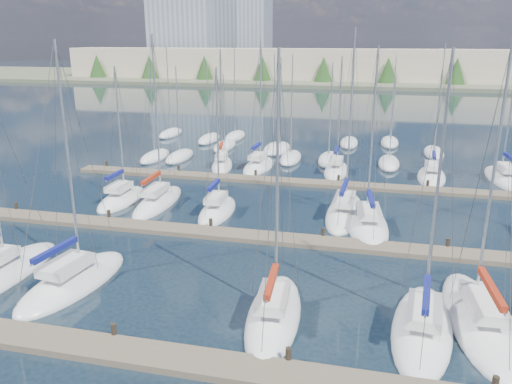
% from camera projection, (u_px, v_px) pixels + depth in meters
% --- Properties ---
extents(ground, '(400.00, 400.00, 0.00)m').
position_uv_depth(ground, '(326.00, 129.00, 74.89)').
color(ground, '#1A2834').
rests_on(ground, ground).
extents(dock_near, '(44.00, 1.93, 1.10)m').
position_uv_depth(dock_near, '(191.00, 362.00, 20.93)').
color(dock_near, '#6B5E4C').
rests_on(dock_near, ground).
extents(dock_mid, '(44.00, 1.93, 1.10)m').
position_uv_depth(dock_mid, '(263.00, 237.00, 33.95)').
color(dock_mid, '#6B5E4C').
rests_on(dock_mid, ground).
extents(dock_far, '(44.00, 1.93, 1.10)m').
position_uv_depth(dock_far, '(295.00, 182.00, 46.97)').
color(dock_far, '#6B5E4C').
rests_on(dock_far, ground).
extents(sailboat_i, '(2.73, 8.78, 14.20)m').
position_uv_depth(sailboat_i, '(158.00, 202.00, 41.21)').
color(sailboat_i, white).
rests_on(sailboat_i, ground).
extents(sailboat_c, '(4.09, 8.66, 13.86)m').
position_uv_depth(sailboat_c, '(73.00, 281.00, 27.76)').
color(sailboat_c, white).
rests_on(sailboat_c, ground).
extents(sailboat_l, '(3.83, 9.18, 13.42)m').
position_uv_depth(sailboat_l, '(367.00, 224.00, 36.23)').
color(sailboat_l, white).
rests_on(sailboat_l, ground).
extents(sailboat_k, '(3.08, 9.88, 14.64)m').
position_uv_depth(sailboat_k, '(344.00, 212.00, 38.89)').
color(sailboat_k, white).
rests_on(sailboat_k, ground).
extents(sailboat_j, '(2.64, 6.98, 11.87)m').
position_uv_depth(sailboat_j, '(217.00, 211.00, 39.08)').
color(sailboat_j, white).
rests_on(sailboat_j, ground).
extents(sailboat_e, '(3.70, 8.79, 13.55)m').
position_uv_depth(sailboat_e, '(422.00, 328.00, 23.29)').
color(sailboat_e, white).
rests_on(sailboat_e, ground).
extents(sailboat_d, '(3.12, 8.41, 13.52)m').
position_uv_depth(sailboat_d, '(274.00, 314.00, 24.44)').
color(sailboat_d, white).
rests_on(sailboat_d, ground).
extents(sailboat_h, '(2.64, 6.87, 11.79)m').
position_uv_depth(sailboat_h, '(122.00, 199.00, 41.90)').
color(sailboat_h, white).
rests_on(sailboat_h, ground).
extents(sailboat_r, '(3.14, 9.15, 14.62)m').
position_uv_depth(sailboat_r, '(503.00, 178.00, 48.09)').
color(sailboat_r, white).
rests_on(sailboat_r, ground).
extents(sailboat_q, '(3.21, 7.72, 11.13)m').
position_uv_depth(sailboat_q, '(431.00, 177.00, 48.74)').
color(sailboat_q, white).
rests_on(sailboat_q, ground).
extents(sailboat_n, '(3.45, 7.25, 12.82)m').
position_uv_depth(sailboat_n, '(222.00, 165.00, 52.89)').
color(sailboat_n, white).
rests_on(sailboat_n, ground).
extents(sailboat_o, '(3.06, 7.41, 13.72)m').
position_uv_depth(sailboat_o, '(259.00, 166.00, 52.64)').
color(sailboat_o, white).
rests_on(sailboat_o, ground).
extents(sailboat_p, '(2.50, 7.10, 12.20)m').
position_uv_depth(sailboat_p, '(336.00, 171.00, 50.84)').
color(sailboat_p, white).
rests_on(sailboat_p, ground).
extents(sailboat_f, '(3.33, 10.05, 13.96)m').
position_uv_depth(sailboat_f, '(478.00, 319.00, 24.02)').
color(sailboat_f, white).
rests_on(sailboat_f, ground).
extents(distant_boats, '(36.93, 20.75, 13.30)m').
position_uv_depth(distant_boats, '(277.00, 148.00, 60.66)').
color(distant_boats, '#9EA0A5').
rests_on(distant_boats, ground).
extents(shoreline, '(400.00, 60.00, 38.00)m').
position_uv_depth(shoreline, '(313.00, 56.00, 159.06)').
color(shoreline, '#666B51').
rests_on(shoreline, ground).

